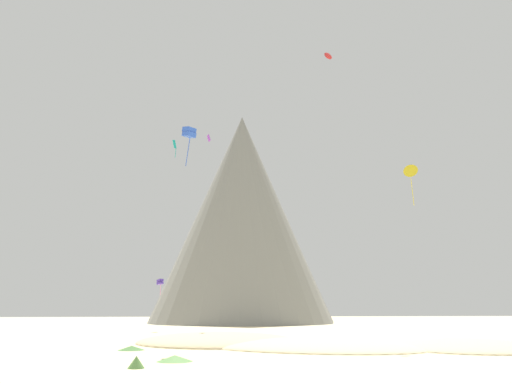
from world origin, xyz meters
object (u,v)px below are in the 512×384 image
(bush_ridge_crest, at_px, (196,341))
(rock_massif, at_px, (249,224))
(kite_teal_high, at_px, (175,146))
(kite_indigo_low, at_px, (160,282))
(kite_blue_mid, at_px, (189,133))
(bush_scatter_east, at_px, (264,345))
(bush_near_right, at_px, (132,348))
(kite_red_high, at_px, (328,55))
(bush_far_left, at_px, (175,358))
(kite_violet_high, at_px, (209,138))
(kite_yellow_mid, at_px, (411,172))
(bush_near_left, at_px, (136,362))

(bush_ridge_crest, bearing_deg, rock_massif, 78.94)
(kite_teal_high, height_order, kite_indigo_low, kite_teal_high)
(kite_indigo_low, bearing_deg, kite_blue_mid, -126.62)
(kite_blue_mid, bearing_deg, bush_scatter_east, -65.86)
(bush_near_right, relative_size, kite_blue_mid, 0.53)
(bush_near_right, bearing_deg, kite_blue_mid, 42.92)
(kite_red_high, relative_size, kite_indigo_low, 0.50)
(rock_massif, bearing_deg, kite_red_high, -87.53)
(bush_far_left, distance_m, rock_massif, 101.73)
(bush_ridge_crest, relative_size, kite_violet_high, 1.13)
(kite_teal_high, bearing_deg, bush_ridge_crest, -79.50)
(kite_indigo_low, bearing_deg, kite_yellow_mid, -72.03)
(bush_near_left, relative_size, kite_indigo_low, 0.40)
(bush_near_right, height_order, kite_red_high, kite_red_high)
(kite_red_high, height_order, kite_yellow_mid, kite_red_high)
(rock_massif, height_order, kite_indigo_low, rock_massif)
(bush_near_right, height_order, kite_teal_high, kite_teal_high)
(bush_near_right, distance_m, rock_massif, 92.28)
(bush_scatter_east, relative_size, kite_indigo_low, 0.58)
(kite_teal_high, xyz_separation_m, kite_indigo_low, (-1.87, 6.33, -23.47))
(kite_indigo_low, bearing_deg, kite_teal_high, -117.54)
(rock_massif, relative_size, kite_blue_mid, 12.74)
(bush_scatter_east, bearing_deg, bush_near_left, -125.53)
(kite_yellow_mid, bearing_deg, bush_ridge_crest, 53.93)
(bush_ridge_crest, bearing_deg, kite_red_high, 14.94)
(bush_scatter_east, xyz_separation_m, kite_violet_high, (-5.14, 24.37, 29.98))
(bush_near_right, distance_m, kite_red_high, 48.52)
(rock_massif, bearing_deg, bush_near_left, -100.92)
(bush_far_left, xyz_separation_m, bush_ridge_crest, (1.88, 19.42, 0.07))
(bush_far_left, bearing_deg, kite_violet_high, 84.69)
(bush_near_right, xyz_separation_m, rock_massif, (21.36, 85.69, 26.76))
(kite_yellow_mid, relative_size, kite_indigo_low, 2.28)
(bush_ridge_crest, height_order, kite_teal_high, kite_teal_high)
(kite_red_high, height_order, kite_indigo_low, kite_red_high)
(bush_near_right, xyz_separation_m, kite_teal_high, (2.01, 33.88, 31.69))
(kite_red_high, distance_m, kite_teal_high, 31.51)
(kite_teal_high, bearing_deg, kite_red_high, -41.45)
(bush_ridge_crest, relative_size, kite_teal_high, 0.35)
(kite_violet_high, height_order, kite_indigo_low, kite_violet_high)
(bush_near_right, relative_size, bush_ridge_crest, 2.20)
(bush_scatter_east, xyz_separation_m, kite_indigo_low, (-12.68, 40.01, 8.09))
(bush_near_right, bearing_deg, bush_near_left, -82.68)
(bush_scatter_east, height_order, kite_teal_high, kite_teal_high)
(kite_violet_high, bearing_deg, kite_red_high, -91.26)
(bush_near_right, height_order, rock_massif, rock_massif)
(bush_far_left, relative_size, kite_red_high, 1.93)
(bush_near_left, xyz_separation_m, bush_ridge_crest, (4.33, 23.48, -0.10))
(bush_near_right, height_order, bush_ridge_crest, bush_ridge_crest)
(bush_ridge_crest, bearing_deg, bush_scatter_east, -51.50)
(kite_blue_mid, bearing_deg, bush_near_right, -175.38)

